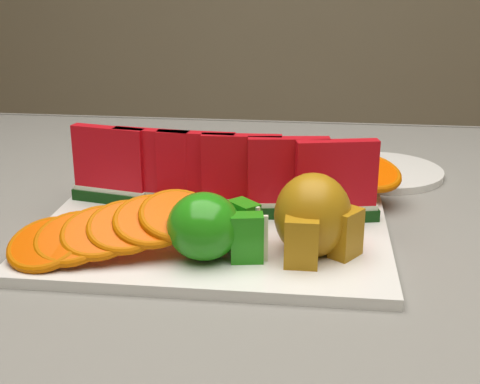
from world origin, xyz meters
TOP-DOWN VIEW (x-y plane):
  - table at (0.00, 0.00)m, footprint 1.40×0.90m
  - tablecloth at (0.00, 0.00)m, footprint 1.53×1.03m
  - platter at (-0.00, -0.06)m, footprint 0.40×0.30m
  - apple_cluster at (0.01, -0.14)m, footprint 0.11×0.10m
  - pear_cluster at (0.11, -0.12)m, footprint 0.11×0.10m
  - side_plate at (0.21, 0.20)m, footprint 0.19×0.19m
  - fork at (-0.18, 0.24)m, footprint 0.03×0.20m
  - watermelon_row at (-0.00, -0.01)m, footprint 0.39×0.07m
  - orange_fan_front at (-0.09, -0.15)m, footprint 0.23×0.14m
  - orange_fan_back at (0.04, 0.07)m, footprint 0.39×0.12m
  - tangerine_segments at (-0.02, -0.05)m, footprint 0.15×0.06m

SIDE VIEW (x-z plane):
  - table at x=0.00m, z-range 0.28..1.03m
  - tablecloth at x=0.00m, z-range 0.62..0.82m
  - fork at x=-0.18m, z-range 0.76..0.76m
  - side_plate at x=0.21m, z-range 0.76..0.77m
  - platter at x=0.00m, z-range 0.76..0.77m
  - tangerine_segments at x=-0.02m, z-range 0.77..0.79m
  - orange_fan_back at x=0.04m, z-range 0.77..0.82m
  - orange_fan_front at x=-0.09m, z-range 0.77..0.83m
  - apple_cluster at x=0.01m, z-range 0.77..0.84m
  - pear_cluster at x=0.11m, z-range 0.76..0.85m
  - watermelon_row at x=0.00m, z-range 0.77..0.87m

